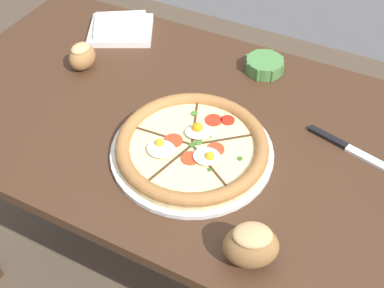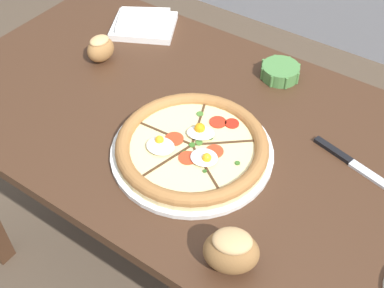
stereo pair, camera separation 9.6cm
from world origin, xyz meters
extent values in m
plane|color=brown|center=(0.00, 0.00, 0.00)|extent=(12.00, 12.00, 0.00)
cube|color=#422819|center=(0.00, 0.00, 0.73)|extent=(1.40, 0.74, 0.03)
cube|color=#422819|center=(-0.65, 0.32, 0.36)|extent=(0.06, 0.06, 0.71)
cylinder|color=white|center=(0.02, -0.09, 0.75)|extent=(0.36, 0.36, 0.01)
cylinder|color=#E5C684|center=(0.02, -0.09, 0.76)|extent=(0.34, 0.34, 0.01)
cylinder|color=beige|center=(0.02, -0.09, 0.77)|extent=(0.29, 0.29, 0.00)
torus|color=#A36B38|center=(0.02, -0.09, 0.77)|extent=(0.34, 0.34, 0.03)
cube|color=#472D19|center=(-0.01, -0.03, 0.77)|extent=(0.06, 0.13, 0.00)
cube|color=#472D19|center=(-0.05, -0.10, 0.77)|extent=(0.14, 0.01, 0.00)
cube|color=#472D19|center=(0.00, -0.16, 0.77)|extent=(0.04, 0.14, 0.00)
cube|color=#472D19|center=(0.08, -0.13, 0.77)|extent=(0.12, 0.08, 0.00)
cube|color=#472D19|center=(0.07, -0.05, 0.77)|extent=(0.11, 0.10, 0.00)
cylinder|color=red|center=(0.05, 0.01, 0.77)|extent=(0.03, 0.03, 0.00)
cylinder|color=red|center=(0.03, -0.13, 0.77)|extent=(0.04, 0.04, 0.00)
cylinder|color=red|center=(0.03, 0.00, 0.77)|extent=(0.04, 0.04, 0.00)
cylinder|color=red|center=(-0.03, -0.10, 0.77)|extent=(0.04, 0.04, 0.00)
cylinder|color=red|center=(0.07, -0.08, 0.77)|extent=(0.04, 0.04, 0.00)
ellipsoid|color=white|center=(0.02, -0.06, 0.78)|extent=(0.08, 0.07, 0.01)
sphere|color=orange|center=(0.01, -0.05, 0.78)|extent=(0.02, 0.02, 0.02)
ellipsoid|color=white|center=(0.06, -0.11, 0.78)|extent=(0.07, 0.06, 0.01)
sphere|color=#F4AD1E|center=(0.07, -0.12, 0.78)|extent=(0.02, 0.02, 0.02)
ellipsoid|color=white|center=(-0.03, -0.14, 0.78)|extent=(0.07, 0.06, 0.01)
sphere|color=#F4AD1E|center=(-0.04, -0.13, 0.78)|extent=(0.02, 0.02, 0.02)
cylinder|color=#386B23|center=(0.03, -0.12, 0.77)|extent=(0.01, 0.01, 0.00)
cylinder|color=#2D5B1E|center=(0.02, -0.12, 0.77)|extent=(0.01, 0.01, 0.00)
cylinder|color=#2D5B1E|center=(0.04, -0.05, 0.77)|extent=(0.01, 0.01, 0.00)
cylinder|color=#477A2D|center=(0.03, -0.08, 0.77)|extent=(0.02, 0.02, 0.00)
cylinder|color=#477A2D|center=(-0.02, 0.00, 0.77)|extent=(0.02, 0.02, 0.00)
cylinder|color=#2D5B1E|center=(0.08, -0.14, 0.77)|extent=(0.01, 0.01, 0.00)
cylinder|color=#386B23|center=(0.13, -0.08, 0.77)|extent=(0.01, 0.01, 0.00)
cylinder|color=#386B23|center=(0.02, -0.09, 0.77)|extent=(0.01, 0.01, 0.00)
cylinder|color=#386B23|center=(0.05, -0.11, 0.77)|extent=(0.01, 0.01, 0.00)
cylinder|color=#4C8442|center=(0.05, 0.26, 0.76)|extent=(0.10, 0.10, 0.04)
cylinder|color=#AD1423|center=(0.05, 0.26, 0.76)|extent=(0.08, 0.08, 0.02)
cylinder|color=#4C8442|center=(0.10, 0.26, 0.76)|extent=(0.01, 0.01, 0.03)
cylinder|color=#4C8442|center=(0.09, 0.30, 0.76)|extent=(0.01, 0.01, 0.03)
cylinder|color=#4C8442|center=(0.05, 0.31, 0.76)|extent=(0.01, 0.01, 0.03)
cylinder|color=#4C8442|center=(0.02, 0.30, 0.76)|extent=(0.01, 0.01, 0.03)
cylinder|color=#4C8442|center=(0.00, 0.26, 0.76)|extent=(0.01, 0.01, 0.03)
cylinder|color=#4C8442|center=(0.02, 0.23, 0.76)|extent=(0.01, 0.01, 0.03)
cylinder|color=#4C8442|center=(0.05, 0.22, 0.76)|extent=(0.01, 0.01, 0.03)
cylinder|color=#4C8442|center=(0.09, 0.23, 0.76)|extent=(0.01, 0.01, 0.03)
cube|color=white|center=(-0.39, 0.24, 0.75)|extent=(0.23, 0.22, 0.02)
cube|color=white|center=(-0.39, 0.24, 0.77)|extent=(0.19, 0.18, 0.02)
ellipsoid|color=#A3703D|center=(-0.38, 0.06, 0.78)|extent=(0.07, 0.09, 0.07)
ellipsoid|color=tan|center=(-0.38, 0.06, 0.80)|extent=(0.05, 0.06, 0.02)
ellipsoid|color=olive|center=(0.23, -0.28, 0.79)|extent=(0.12, 0.11, 0.09)
ellipsoid|color=tan|center=(0.23, -0.28, 0.82)|extent=(0.09, 0.08, 0.03)
cube|color=silver|center=(0.38, 0.06, 0.75)|extent=(0.13, 0.05, 0.01)
cube|color=black|center=(0.27, 0.09, 0.75)|extent=(0.10, 0.04, 0.01)
camera|label=1|loc=(0.35, -0.74, 1.52)|focal=45.00mm
camera|label=2|loc=(0.43, -0.70, 1.52)|focal=45.00mm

